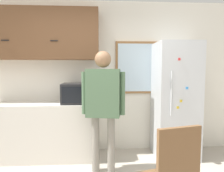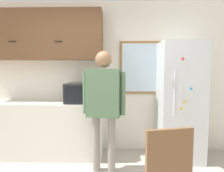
# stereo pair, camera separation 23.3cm
# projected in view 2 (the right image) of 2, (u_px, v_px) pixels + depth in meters

# --- Properties ---
(back_wall) EXTENTS (6.00, 0.06, 2.70)m
(back_wall) POSITION_uv_depth(u_px,v_px,m) (104.00, 77.00, 3.67)
(back_wall) COLOR silver
(back_wall) RESTS_ON ground_plane
(counter) EXTENTS (2.18, 0.58, 0.94)m
(counter) POSITION_uv_depth(u_px,v_px,m) (39.00, 129.00, 3.45)
(counter) COLOR silver
(counter) RESTS_ON ground_plane
(upper_cabinets) EXTENTS (2.18, 0.35, 0.85)m
(upper_cabinets) POSITION_uv_depth(u_px,v_px,m) (39.00, 35.00, 3.44)
(upper_cabinets) COLOR brown
(microwave) EXTENTS (0.46, 0.43, 0.33)m
(microwave) POSITION_uv_depth(u_px,v_px,m) (80.00, 93.00, 3.34)
(microwave) COLOR #232326
(microwave) RESTS_ON counter
(person) EXTENTS (0.62, 0.30, 1.75)m
(person) POSITION_uv_depth(u_px,v_px,m) (104.00, 99.00, 2.85)
(person) COLOR gray
(person) RESTS_ON ground_plane
(refrigerator) EXTENTS (0.69, 0.67, 1.94)m
(refrigerator) POSITION_uv_depth(u_px,v_px,m) (180.00, 101.00, 3.31)
(refrigerator) COLOR silver
(refrigerator) RESTS_ON ground_plane
(window) EXTENTS (0.77, 0.05, 0.94)m
(window) POSITION_uv_depth(u_px,v_px,m) (141.00, 68.00, 3.60)
(window) COLOR olive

